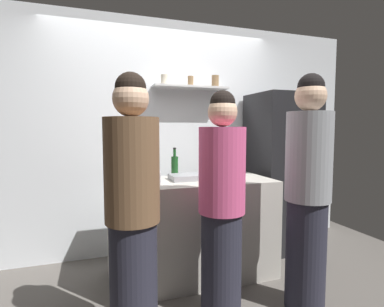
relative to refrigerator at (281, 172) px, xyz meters
name	(u,v)px	position (x,y,z in m)	size (l,w,h in m)	color
ground_plane	(200,307)	(-1.31, -0.85, -0.90)	(5.28, 5.28, 0.00)	#59544F
back_wall_assembly	(163,137)	(-1.31, 0.40, 0.41)	(4.80, 0.32, 2.60)	white
refrigerator	(281,172)	(0.00, 0.00, 0.00)	(0.67, 0.66, 1.79)	black
counter	(192,228)	(-1.21, -0.34, -0.44)	(1.52, 0.68, 0.92)	#B7B2A8
baking_pan	(188,177)	(-1.23, -0.30, 0.05)	(0.34, 0.24, 0.05)	gray
utensil_holder	(155,178)	(-1.58, -0.46, 0.08)	(0.11, 0.11, 0.21)	#B2B2B7
wine_bottle_green_glass	(175,165)	(-1.30, -0.05, 0.13)	(0.07, 0.07, 0.29)	#19471E
wine_bottle_amber_glass	(219,163)	(-0.85, -0.14, 0.15)	(0.07, 0.07, 0.33)	#472814
water_bottle_plastic	(241,165)	(-0.56, -0.08, 0.11)	(0.08, 0.08, 0.21)	silver
person_pink_top	(222,207)	(-1.20, -0.99, -0.07)	(0.34, 0.34, 1.67)	#262633
person_brown_jacket	(133,214)	(-1.86, -1.11, -0.03)	(0.34, 0.34, 1.74)	#262633
person_grey_hoodie	(308,193)	(-0.54, -1.11, 0.01)	(0.34, 0.34, 1.80)	#262633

